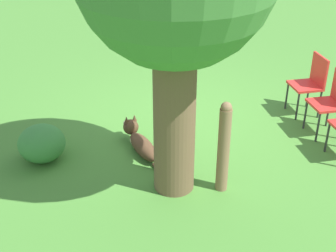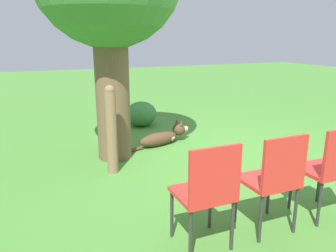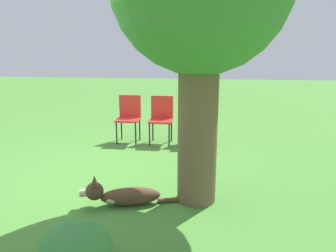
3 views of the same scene
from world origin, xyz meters
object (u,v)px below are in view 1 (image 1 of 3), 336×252
Objects in this scene: dog at (140,142)px; red_chair_1 at (332,99)px; red_chair_0 at (311,81)px; fence_post at (224,147)px.

dog is 2.73m from red_chair_1.
fence_post is at bearing 40.66° from red_chair_0.
fence_post is (-0.80, 1.06, 0.45)m from dog.
fence_post reaches higher than red_chair_0.
red_chair_1 is (-1.90, -0.95, -0.04)m from fence_post.
red_chair_1 is (-2.70, 0.10, 0.41)m from dog.
dog is 1.33× the size of red_chair_1.
red_chair_1 is at bearing -106.41° from dog.
red_chair_1 is at bearing 89.35° from red_chair_0.
fence_post is 2.13m from red_chair_1.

